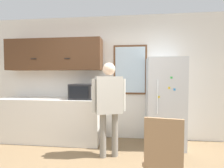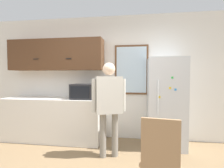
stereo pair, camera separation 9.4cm
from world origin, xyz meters
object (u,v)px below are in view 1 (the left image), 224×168
at_px(person, 109,100).
at_px(microwave, 84,92).
at_px(chair, 163,154).
at_px(refrigerator, 165,102).

bearing_deg(person, microwave, 117.60).
distance_m(microwave, chair, 2.10).
xyz_separation_m(person, chair, (0.74, -0.96, -0.46)).
bearing_deg(chair, microwave, -39.92).
bearing_deg(microwave, chair, -48.91).
relative_size(refrigerator, chair, 1.83).
xyz_separation_m(refrigerator, chair, (-0.29, -1.56, -0.35)).
bearing_deg(microwave, refrigerator, 1.31).
relative_size(microwave, refrigerator, 0.32).
distance_m(microwave, refrigerator, 1.64).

